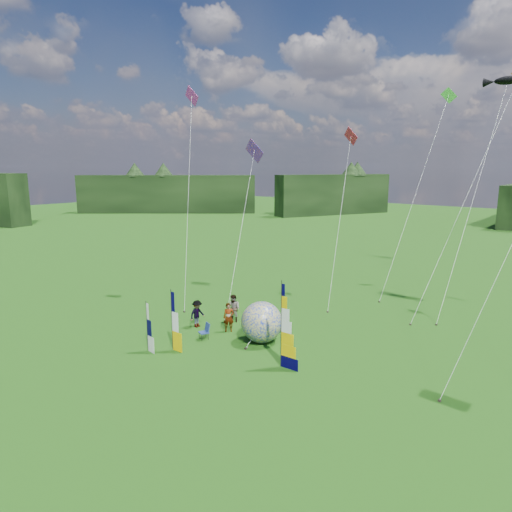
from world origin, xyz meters
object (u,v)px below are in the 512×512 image
Objects in this scene: side_banner_left at (172,321)px; camp_chair at (204,331)px; spectator_a at (229,317)px; kite_whale at (476,184)px; bol_inflatable at (262,322)px; spectator_c at (197,314)px; side_banner_far at (147,327)px; feather_banner_main at (281,326)px; spectator_d at (269,315)px; spectator_b at (234,308)px.

camp_chair is (0.22, 2.25, -1.21)m from side_banner_left.
kite_whale is (10.17, 14.95, 8.11)m from spectator_a.
spectator_a is 19.82m from kite_whale.
kite_whale is (7.48, 15.01, 7.81)m from bol_inflatable.
bol_inflatable reaches higher than spectator_c.
camp_chair is (1.21, 3.21, -0.91)m from side_banner_far.
side_banner_far is 4.58m from spectator_c.
bol_inflatable is 2.71m from spectator_a.
camp_chair is at bearing -117.30° from kite_whale.
feather_banner_main is at bearing -35.31° from bol_inflatable.
feather_banner_main reaches higher than camp_chair.
feather_banner_main is at bearing 152.37° from spectator_d.
bol_inflatable is 0.14× the size of kite_whale.
feather_banner_main reaches higher than spectator_b.
bol_inflatable is at bearing 143.79° from feather_banner_main.
spectator_b is at bearing 77.86° from spectator_a.
feather_banner_main reaches higher than side_banner_left.
spectator_d is 0.09× the size of kite_whale.
side_banner_far is at bearing -97.62° from spectator_b.
side_banner_left reaches higher than spectator_a.
camp_chair is at bearing 88.23° from spectator_d.
side_banner_left is 1.86× the size of spectator_b.
feather_banner_main is 4.41× the size of camp_chair.
side_banner_left is 1.85× the size of spectator_a.
camp_chair is (-0.26, -1.95, -0.42)m from spectator_a.
kite_whale is (11.15, 13.36, 8.11)m from spectator_b.
spectator_b is at bearing -27.00° from spectator_c.
side_banner_far reaches higher than spectator_c.
spectator_c is 1.15× the size of spectator_d.
side_banner_left is 5.87m from spectator_b.
spectator_d is (-1.27, 2.43, -0.45)m from bol_inflatable.
spectator_b reaches higher than camp_chair.
side_banner_far is at bearing -149.81° from spectator_a.
bol_inflatable is (-2.89, 2.05, -1.01)m from feather_banner_main.
feather_banner_main reaches higher than spectator_a.
kite_whale is (8.74, 12.57, 8.26)m from spectator_d.
spectator_c is (-1.17, -2.25, -0.03)m from spectator_b.
side_banner_left is 2.56m from camp_chair.
spectator_c is 0.10× the size of kite_whale.
bol_inflatable is at bearing -27.62° from spectator_b.
camp_chair is (1.90, -1.29, -0.38)m from spectator_c.
kite_whale is at bearing -105.31° from spectator_d.
spectator_d is at bearing 117.53° from bol_inflatable.
bol_inflatable is at bearing -112.10° from kite_whale.
camp_chair is (-1.69, -4.33, -0.27)m from spectator_d.
spectator_b is at bearing 93.73° from side_banner_far.
spectator_a is (-2.69, 0.05, -0.30)m from bol_inflatable.
side_banner_left is 6.91m from spectator_d.
spectator_b is at bearing 123.59° from camp_chair.
spectator_b is (0.49, 6.75, -0.49)m from side_banner_far.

